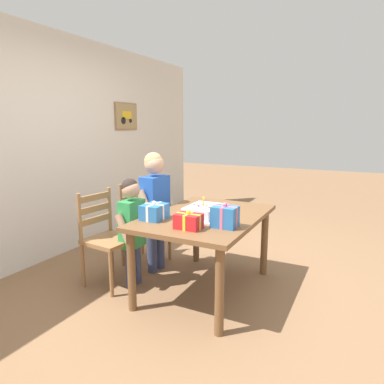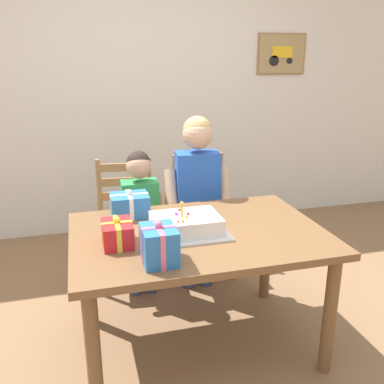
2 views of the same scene
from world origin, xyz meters
name	(u,v)px [view 1 (image 1 of 2)]	position (x,y,z in m)	size (l,w,h in m)	color
ground_plane	(205,289)	(0.00, 0.00, 0.00)	(20.00, 20.00, 0.00)	#846042
back_wall	(47,147)	(0.01, 1.99, 1.30)	(6.40, 0.11, 2.60)	silver
dining_table	(206,225)	(0.00, 0.00, 0.64)	(1.38, 0.95, 0.73)	brown
birthday_cake	(203,212)	(-0.07, -0.01, 0.78)	(0.44, 0.34, 0.19)	silver
gift_box_red_large	(188,221)	(-0.44, -0.05, 0.79)	(0.15, 0.21, 0.15)	red
gift_box_beside_cake	(225,217)	(-0.28, -0.30, 0.82)	(0.16, 0.20, 0.21)	#286BB7
gift_box_corner_small	(154,212)	(-0.33, 0.34, 0.80)	(0.23, 0.19, 0.17)	#286BB7
chair_left	(107,238)	(-0.30, 0.91, 0.47)	(0.46, 0.46, 0.92)	#996B42
chair_right	(143,222)	(0.30, 0.91, 0.47)	(0.42, 0.42, 0.92)	#996B42
child_older	(155,200)	(0.18, 0.66, 0.77)	(0.47, 0.28, 1.27)	#38426B
child_younger	(132,222)	(-0.22, 0.67, 0.64)	(0.38, 0.22, 1.06)	#38426B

